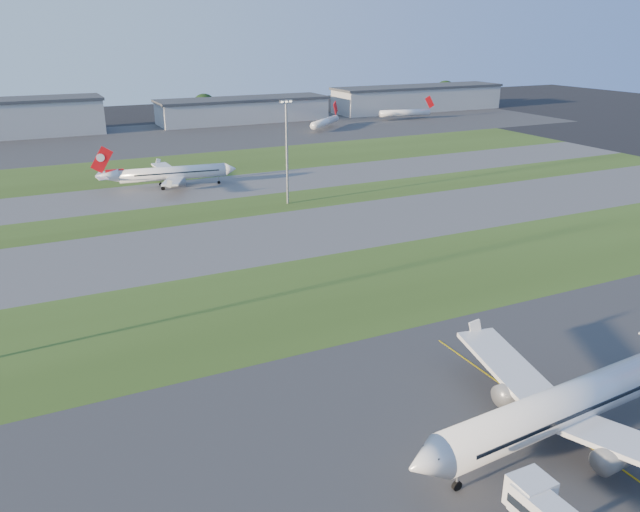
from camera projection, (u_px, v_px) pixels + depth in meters
ground at (579, 480)px, 61.46m from camera, size 700.00×700.00×0.00m
apron_near at (579, 480)px, 61.46m from camera, size 300.00×70.00×0.01m
grass_strip_a at (337, 292)px, 105.37m from camera, size 300.00×34.00×0.01m
taxiway_a at (266, 237)px, 133.25m from camera, size 300.00×32.00×0.01m
grass_strip_b at (229, 209)px, 154.36m from camera, size 300.00×18.00×0.01m
taxiway_b at (204, 189)px, 172.94m from camera, size 300.00×26.00×0.01m
grass_strip_c at (175, 167)px, 200.81m from camera, size 300.00×40.00×0.01m
apron_far at (140, 139)px, 251.49m from camera, size 400.00×80.00×0.01m
yellow_line at (615, 465)px, 63.52m from camera, size 0.25×60.00×0.02m
airliner_parked at (570, 404)px, 65.60m from camera, size 42.34×35.84×13.21m
airliner_taxiing at (172, 173)px, 173.80m from camera, size 36.09×30.46×11.28m
mini_jet_near at (325, 122)px, 275.78m from camera, size 22.55×20.28×9.48m
mini_jet_far at (405, 113)px, 305.85m from camera, size 28.47×7.53×9.48m
light_mast_centre at (287, 145)px, 153.77m from camera, size 3.20×0.70×25.80m
hangar_west at (12, 118)px, 255.69m from camera, size 71.40×23.00×15.20m
hangar_east at (243, 110)px, 297.53m from camera, size 81.60×23.00×11.20m
hangar_far_east at (418, 98)px, 338.35m from camera, size 96.90×23.00×13.20m
tree_mid_west at (74, 116)px, 275.88m from camera, size 9.90×9.90×10.80m
tree_mid_east at (204, 106)px, 302.78m from camera, size 11.55×11.55×12.60m
tree_east at (343, 100)px, 332.19m from camera, size 10.45×10.45×11.40m
tree_far_east at (445, 92)px, 363.93m from camera, size 12.65×12.65×13.80m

